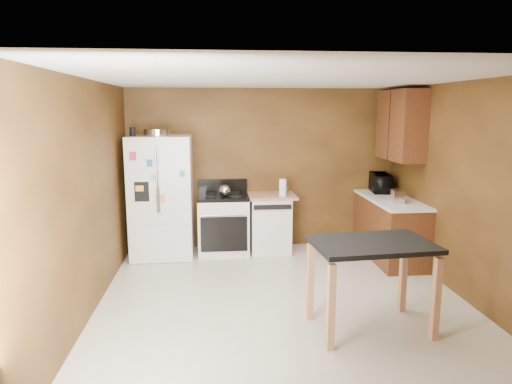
{
  "coord_description": "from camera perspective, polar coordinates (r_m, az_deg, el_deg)",
  "views": [
    {
      "loc": [
        -0.76,
        -4.86,
        2.18
      ],
      "look_at": [
        -0.24,
        0.85,
        1.14
      ],
      "focal_mm": 32.0,
      "sensor_mm": 36.0,
      "label": 1
    }
  ],
  "objects": [
    {
      "name": "gas_range",
      "position": [
        7.0,
        -4.09,
        -3.91
      ],
      "size": [
        0.76,
        0.68,
        1.1
      ],
      "color": "white",
      "rests_on": "ground"
    },
    {
      "name": "floor",
      "position": [
        5.38,
        3.45,
        -13.59
      ],
      "size": [
        4.5,
        4.5,
        0.0
      ],
      "primitive_type": "plane",
      "color": "beige",
      "rests_on": "ground"
    },
    {
      "name": "wall_front",
      "position": [
        2.87,
        10.57,
        -8.73
      ],
      "size": [
        4.2,
        0.0,
        4.2
      ],
      "primitive_type": "plane",
      "rotation": [
        -1.57,
        0.0,
        0.0
      ],
      "color": "brown",
      "rests_on": "ground"
    },
    {
      "name": "ceiling",
      "position": [
        4.93,
        3.78,
        14.03
      ],
      "size": [
        4.5,
        4.5,
        0.0
      ],
      "primitive_type": "plane",
      "rotation": [
        3.14,
        0.0,
        0.0
      ],
      "color": "white",
      "rests_on": "ground"
    },
    {
      "name": "wall_left",
      "position": [
        5.13,
        -20.27,
        -0.77
      ],
      "size": [
        0.0,
        4.5,
        4.5
      ],
      "primitive_type": "plane",
      "rotation": [
        1.57,
        0.0,
        1.57
      ],
      "color": "brown",
      "rests_on": "ground"
    },
    {
      "name": "pen_cup",
      "position": [
        6.79,
        -15.17,
        7.3
      ],
      "size": [
        0.08,
        0.08,
        0.13
      ],
      "primitive_type": "cylinder",
      "color": "black",
      "rests_on": "refrigerator"
    },
    {
      "name": "paper_towel",
      "position": [
        6.86,
        3.36,
        0.55
      ],
      "size": [
        0.13,
        0.13,
        0.26
      ],
      "primitive_type": "cylinder",
      "rotation": [
        0.0,
        0.0,
        -0.27
      ],
      "color": "white",
      "rests_on": "dishwasher"
    },
    {
      "name": "toaster",
      "position": [
        6.63,
        17.27,
        -0.5
      ],
      "size": [
        0.18,
        0.26,
        0.18
      ],
      "primitive_type": "cube",
      "rotation": [
        0.0,
        0.0,
        -0.15
      ],
      "color": "silver",
      "rests_on": "right_cabinets"
    },
    {
      "name": "wall_right",
      "position": [
        5.72,
        24.89,
        -0.0
      ],
      "size": [
        0.0,
        4.5,
        4.5
      ],
      "primitive_type": "plane",
      "rotation": [
        1.57,
        0.0,
        -1.57
      ],
      "color": "brown",
      "rests_on": "ground"
    },
    {
      "name": "right_cabinets",
      "position": [
        6.97,
        16.76,
        -0.63
      ],
      "size": [
        0.63,
        1.58,
        2.45
      ],
      "color": "brown",
      "rests_on": "ground"
    },
    {
      "name": "island",
      "position": [
        4.65,
        14.28,
        -7.78
      ],
      "size": [
        1.21,
        0.86,
        0.91
      ],
      "color": "black",
      "rests_on": "ground"
    },
    {
      "name": "refrigerator",
      "position": [
        6.89,
        -11.72,
        -0.6
      ],
      "size": [
        0.9,
        0.8,
        1.8
      ],
      "color": "white",
      "rests_on": "ground"
    },
    {
      "name": "wall_back",
      "position": [
        7.21,
        0.87,
        2.92
      ],
      "size": [
        4.2,
        0.0,
        4.2
      ],
      "primitive_type": "plane",
      "rotation": [
        1.57,
        0.0,
        0.0
      ],
      "color": "brown",
      "rests_on": "ground"
    },
    {
      "name": "kettle",
      "position": [
        6.79,
        -3.92,
        0.18
      ],
      "size": [
        0.17,
        0.17,
        0.17
      ],
      "primitive_type": "sphere",
      "color": "silver",
      "rests_on": "gas_range"
    },
    {
      "name": "green_canister",
      "position": [
        7.07,
        3.65,
        0.27
      ],
      "size": [
        0.13,
        0.13,
        0.12
      ],
      "primitive_type": "cylinder",
      "rotation": [
        0.0,
        0.0,
        -0.28
      ],
      "color": "green",
      "rests_on": "dishwasher"
    },
    {
      "name": "roasting_pan",
      "position": [
        6.82,
        -12.25,
        7.31
      ],
      "size": [
        0.39,
        0.39,
        0.1
      ],
      "primitive_type": "cylinder",
      "color": "silver",
      "rests_on": "refrigerator"
    },
    {
      "name": "microwave",
      "position": [
        7.38,
        15.29,
        1.04
      ],
      "size": [
        0.39,
        0.52,
        0.27
      ],
      "primitive_type": "imported",
      "rotation": [
        0.0,
        0.0,
        1.44
      ],
      "color": "black",
      "rests_on": "right_cabinets"
    },
    {
      "name": "dishwasher",
      "position": [
        7.08,
        1.76,
        -3.81
      ],
      "size": [
        0.78,
        0.63,
        0.89
      ],
      "color": "white",
      "rests_on": "ground"
    }
  ]
}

